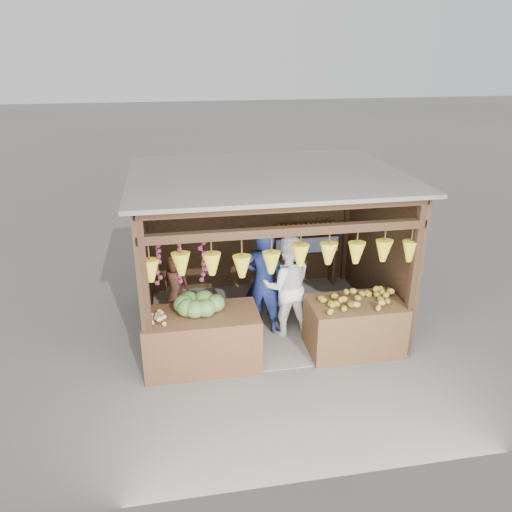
{
  "coord_description": "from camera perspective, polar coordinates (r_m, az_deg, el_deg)",
  "views": [
    {
      "loc": [
        -1.52,
        -7.59,
        4.48
      ],
      "look_at": [
        -0.19,
        -0.1,
        1.3
      ],
      "focal_mm": 35.0,
      "sensor_mm": 36.0,
      "label": 1
    }
  ],
  "objects": [
    {
      "name": "ground",
      "position": [
        8.95,
        1.08,
        -7.37
      ],
      "size": [
        80.0,
        80.0,
        0.0
      ],
      "primitive_type": "plane",
      "color": "#514F49",
      "rests_on": "ground"
    },
    {
      "name": "stall_structure",
      "position": [
        8.19,
        1.0,
        2.59
      ],
      "size": [
        4.3,
        3.3,
        2.66
      ],
      "color": "slate",
      "rests_on": "ground"
    },
    {
      "name": "back_shelf",
      "position": [
        9.92,
        5.65,
        1.25
      ],
      "size": [
        1.25,
        0.32,
        1.32
      ],
      "color": "#382314",
      "rests_on": "ground"
    },
    {
      "name": "counter_left",
      "position": [
        7.63,
        -6.22,
        -9.49
      ],
      "size": [
        1.71,
        0.85,
        0.87
      ],
      "primitive_type": "cube",
      "color": "#51311B",
      "rests_on": "ground"
    },
    {
      "name": "counter_right",
      "position": [
        8.1,
        11.16,
        -7.87
      ],
      "size": [
        1.46,
        0.85,
        0.85
      ],
      "primitive_type": "cube",
      "color": "#52381B",
      "rests_on": "ground"
    },
    {
      "name": "stool",
      "position": [
        8.8,
        -8.83,
        -7.21
      ],
      "size": [
        0.29,
        0.29,
        0.27
      ],
      "primitive_type": "cube",
      "color": "black",
      "rests_on": "ground"
    },
    {
      "name": "man_standing",
      "position": [
        8.21,
        0.91,
        -2.98
      ],
      "size": [
        0.79,
        0.64,
        1.85
      ],
      "primitive_type": "imported",
      "rotation": [
        0.0,
        0.0,
        2.8
      ],
      "color": "navy",
      "rests_on": "ground"
    },
    {
      "name": "woman_standing",
      "position": [
        8.22,
        3.5,
        -3.42
      ],
      "size": [
        0.87,
        0.69,
        1.74
      ],
      "primitive_type": "imported",
      "rotation": [
        0.0,
        0.0,
        3.11
      ],
      "color": "white",
      "rests_on": "ground"
    },
    {
      "name": "vendor_seated",
      "position": [
        8.49,
        -9.1,
        -3.28
      ],
      "size": [
        0.62,
        0.58,
        1.07
      ],
      "primitive_type": "imported",
      "rotation": [
        0.0,
        0.0,
        2.51
      ],
      "color": "brown",
      "rests_on": "stool"
    },
    {
      "name": "melon_pile",
      "position": [
        7.38,
        -6.58,
        -5.34
      ],
      "size": [
        1.0,
        0.5,
        0.32
      ],
      "primitive_type": null,
      "color": "#234F15",
      "rests_on": "counter_left"
    },
    {
      "name": "tanfruit_pile",
      "position": [
        7.29,
        -11.19,
        -6.88
      ],
      "size": [
        0.34,
        0.4,
        0.13
      ],
      "primitive_type": null,
      "color": "tan",
      "rests_on": "counter_left"
    },
    {
      "name": "mango_pile",
      "position": [
        7.81,
        12.08,
        -4.68
      ],
      "size": [
        1.4,
        0.64,
        0.22
      ],
      "primitive_type": null,
      "color": "#B86418",
      "rests_on": "counter_right"
    }
  ]
}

